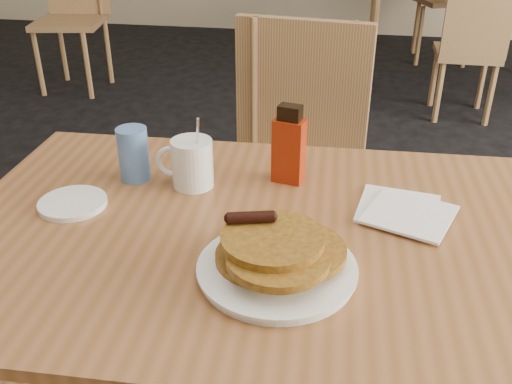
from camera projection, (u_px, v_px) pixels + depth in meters
The scene contains 10 objects.
main_table at pixel (260, 246), 1.16m from camera, with size 1.33×0.92×0.75m.
chair_main_far at pixel (297, 149), 1.86m from camera, with size 0.50×0.50×0.99m.
chair_neighbor_near at pixel (472, 42), 3.45m from camera, with size 0.39×0.39×0.84m.
chair_wall_extra at pixel (73, 3), 4.03m from camera, with size 0.52×0.52×1.00m.
pancake_plate at pixel (277, 259), 1.00m from camera, with size 0.28×0.28×0.10m.
coffee_mug at pixel (191, 162), 1.28m from camera, with size 0.13×0.09×0.17m.
syrup_bottle at pixel (289, 147), 1.29m from camera, with size 0.08×0.06×0.18m.
napkin_stack at pixel (404, 211), 1.19m from camera, with size 0.22×0.23×0.01m.
blue_tumbler at pixel (134, 154), 1.31m from camera, with size 0.07×0.07×0.12m, color #517CBE.
side_saucer at pixel (73, 203), 1.22m from camera, with size 0.15×0.15×0.01m, color white.
Camera 1 is at (0.12, -0.89, 1.37)m, focal length 40.00 mm.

